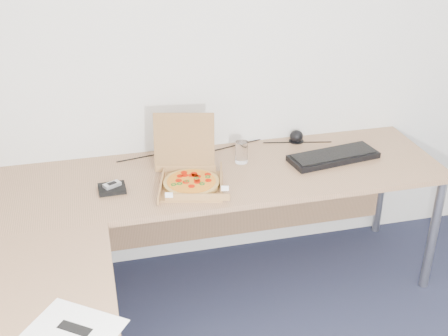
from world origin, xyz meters
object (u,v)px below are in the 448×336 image
object	(u,v)px
desk	(160,231)
wallet	(112,189)
keyboard	(333,157)
drinking_glass	(242,152)
pizza_box	(191,178)

from	to	relation	value
desk	wallet	bearing A→B (deg)	116.53
keyboard	desk	bearing A→B (deg)	-165.78
keyboard	wallet	xyz separation A→B (m)	(-1.21, -0.07, -0.00)
desk	keyboard	xyz separation A→B (m)	(1.03, 0.43, 0.05)
desk	drinking_glass	size ratio (longest dim) A/B	20.68
pizza_box	wallet	bearing A→B (deg)	-171.70
drinking_glass	wallet	size ratio (longest dim) A/B	0.91
drinking_glass	keyboard	size ratio (longest dim) A/B	0.24
pizza_box	drinking_glass	bearing A→B (deg)	44.78
desk	drinking_glass	distance (m)	0.75
pizza_box	desk	bearing A→B (deg)	-108.09
pizza_box	wallet	xyz separation A→B (m)	(-0.39, 0.04, -0.03)
desk	pizza_box	size ratio (longest dim) A/B	6.82
wallet	desk	bearing A→B (deg)	-64.99
pizza_box	keyboard	bearing A→B (deg)	21.05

